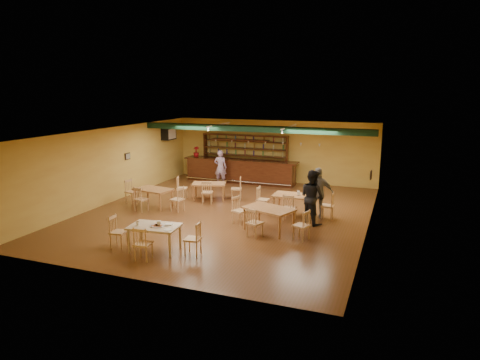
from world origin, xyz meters
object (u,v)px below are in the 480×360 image
at_px(dining_table_b, 294,205).
at_px(patron_right_a, 312,197).
at_px(near_table, 155,238).
at_px(patron_bar, 220,167).
at_px(bar_counter, 240,171).
at_px(dining_table_a, 209,191).
at_px(dining_table_d, 269,220).
at_px(dining_table_c, 154,198).

distance_m(dining_table_b, patron_right_a, 1.26).
bearing_deg(near_table, patron_bar, 94.99).
xyz_separation_m(bar_counter, dining_table_a, (-0.06, -3.53, -0.23)).
distance_m(dining_table_b, patron_bar, 5.81).
xyz_separation_m(dining_table_b, near_table, (-2.84, -4.86, -0.00)).
bearing_deg(bar_counter, dining_table_b, -49.88).
distance_m(bar_counter, dining_table_a, 3.53).
height_order(dining_table_a, dining_table_d, dining_table_d).
height_order(dining_table_d, patron_bar, patron_bar).
relative_size(dining_table_a, patron_right_a, 0.73).
relative_size(dining_table_c, near_table, 1.04).
bearing_deg(bar_counter, dining_table_d, -62.28).
relative_size(near_table, patron_bar, 0.83).
xyz_separation_m(dining_table_c, dining_table_d, (5.03, -1.22, 0.03)).
distance_m(bar_counter, near_table, 9.40).
bearing_deg(patron_right_a, bar_counter, -14.79).
bearing_deg(near_table, dining_table_a, 93.80).
relative_size(near_table, patron_right_a, 0.75).
bearing_deg(patron_bar, dining_table_d, 118.46).
height_order(dining_table_c, near_table, near_table).
relative_size(bar_counter, dining_table_a, 4.16).
distance_m(dining_table_a, patron_right_a, 5.00).
xyz_separation_m(dining_table_b, patron_right_a, (0.80, -0.80, 0.55)).
relative_size(dining_table_c, dining_table_d, 0.93).
bearing_deg(patron_right_a, dining_table_c, 34.98).
height_order(bar_counter, dining_table_c, bar_counter).
xyz_separation_m(dining_table_c, near_table, (2.51, -3.99, 0.01)).
distance_m(dining_table_a, patron_bar, 2.82).
xyz_separation_m(dining_table_a, near_table, (1.00, -5.83, 0.03)).
relative_size(dining_table_b, dining_table_d, 0.96).
xyz_separation_m(dining_table_a, patron_bar, (-0.65, 2.70, 0.49)).
distance_m(dining_table_c, patron_bar, 4.64).
relative_size(dining_table_d, patron_bar, 0.94).
relative_size(bar_counter, near_table, 4.08).
distance_m(dining_table_c, near_table, 4.72).
height_order(dining_table_a, patron_bar, patron_bar).
xyz_separation_m(dining_table_b, dining_table_c, (-5.35, -0.87, -0.01)).
xyz_separation_m(dining_table_d, patron_bar, (-4.16, 5.76, 0.44)).
relative_size(dining_table_a, dining_table_c, 0.94).
bearing_deg(dining_table_b, patron_bar, 140.76).
bearing_deg(dining_table_c, patron_right_a, 11.46).
bearing_deg(patron_bar, dining_table_c, 71.77).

